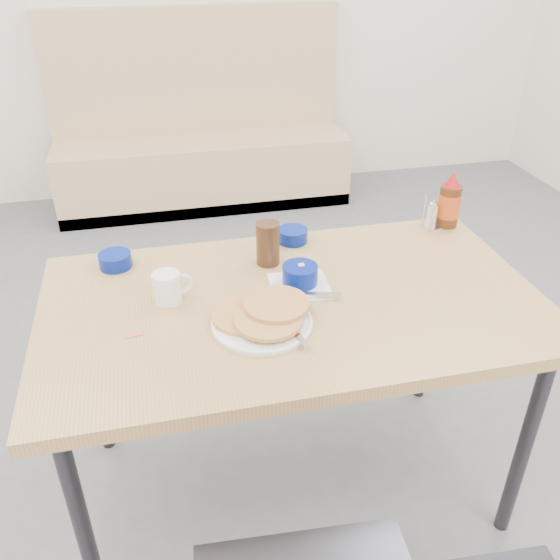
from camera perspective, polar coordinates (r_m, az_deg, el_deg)
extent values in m
plane|color=slate|center=(2.03, 2.89, -24.10)|extent=(6.00, 6.00, 0.00)
cube|color=tan|center=(4.10, -7.32, 10.42)|extent=(1.90, 0.55, 0.45)
cube|color=tan|center=(4.17, -8.16, 17.83)|extent=(1.90, 0.12, 1.00)
cube|color=#2D2D33|center=(4.17, -7.15, 8.04)|extent=(1.90, 0.55, 0.08)
cube|color=tan|center=(1.68, 1.29, -2.41)|extent=(1.40, 0.80, 0.04)
cylinder|color=#2D2D33|center=(1.69, -18.41, -21.86)|extent=(0.04, 0.04, 0.72)
cylinder|color=#2D2D33|center=(1.93, 22.47, -14.57)|extent=(0.04, 0.04, 0.72)
cylinder|color=#2D2D33|center=(2.14, -17.52, -8.19)|extent=(0.04, 0.04, 0.72)
cylinder|color=#2D2D33|center=(2.33, 14.18, -3.95)|extent=(0.04, 0.04, 0.72)
cylinder|color=white|center=(1.56, -1.75, -4.17)|extent=(0.27, 0.27, 0.01)
cylinder|color=#E3A055|center=(1.57, -3.40, -3.42)|extent=(0.18, 0.18, 0.01)
cylinder|color=#E3A055|center=(1.53, -1.14, -3.92)|extent=(0.18, 0.18, 0.01)
cylinder|color=#E3A055|center=(1.57, -0.35, -2.31)|extent=(0.18, 0.18, 0.01)
cube|color=silver|center=(1.50, 1.60, -5.20)|extent=(0.04, 0.12, 0.00)
cylinder|color=white|center=(1.66, -10.81, -0.71)|extent=(0.08, 0.08, 0.09)
cylinder|color=black|center=(1.64, -10.94, 0.44)|extent=(0.07, 0.07, 0.00)
torus|color=white|center=(1.67, -9.42, -0.39)|extent=(0.07, 0.02, 0.06)
cube|color=white|center=(1.72, 1.92, -0.58)|extent=(0.18, 0.18, 0.00)
cylinder|color=white|center=(1.72, 1.92, -0.39)|extent=(0.16, 0.16, 0.01)
cylinder|color=navy|center=(1.70, 1.94, 0.54)|extent=(0.10, 0.10, 0.06)
cylinder|color=white|center=(1.69, 1.95, 1.19)|extent=(0.09, 0.09, 0.01)
cube|color=#F4DB60|center=(1.69, 2.07, 1.39)|extent=(0.02, 0.02, 0.01)
cube|color=silver|center=(1.66, 2.69, -1.34)|extent=(0.18, 0.06, 0.00)
cylinder|color=navy|center=(1.88, -15.57, 1.84)|extent=(0.10, 0.10, 0.04)
cylinder|color=navy|center=(1.96, 1.22, 4.32)|extent=(0.10, 0.10, 0.04)
cylinder|color=#392112|center=(1.81, -1.17, 3.54)|extent=(0.09, 0.09, 0.14)
cube|color=silver|center=(2.14, 14.69, 5.09)|extent=(0.11, 0.08, 0.00)
cylinder|color=silver|center=(2.07, 14.44, 6.08)|extent=(0.01, 0.01, 0.11)
cylinder|color=silver|center=(2.13, 16.08, 6.48)|extent=(0.01, 0.01, 0.11)
cylinder|color=silver|center=(2.10, 13.70, 6.51)|extent=(0.01, 0.01, 0.11)
cylinder|color=silver|center=(2.15, 15.35, 6.90)|extent=(0.01, 0.01, 0.11)
cylinder|color=silver|center=(2.11, 14.38, 5.95)|extent=(0.03, 0.03, 0.08)
cylinder|color=#3F3326|center=(2.14, 15.28, 6.17)|extent=(0.03, 0.03, 0.08)
cylinder|color=#47230F|center=(2.13, 15.94, 6.87)|extent=(0.07, 0.07, 0.15)
cylinder|color=orange|center=(2.13, 15.95, 6.94)|extent=(0.07, 0.07, 0.08)
cone|color=#AE1017|center=(2.09, 16.33, 9.30)|extent=(0.06, 0.06, 0.05)
cube|color=#D66A47|center=(1.57, -13.90, -5.06)|extent=(0.05, 0.03, 0.00)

